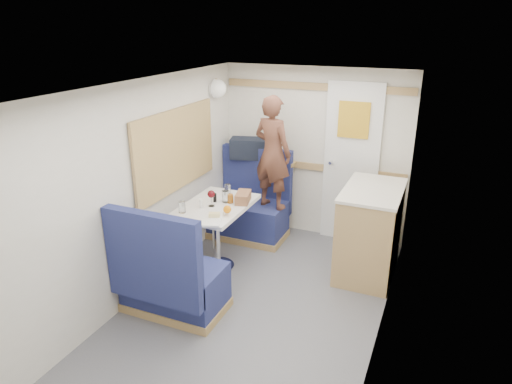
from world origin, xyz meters
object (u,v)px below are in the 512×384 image
at_px(dinette_table, 216,219).
at_px(pepper_grinder, 215,198).
at_px(person, 272,153).
at_px(tumbler_right, 225,196).
at_px(bench_near, 171,283).
at_px(cheese_block, 214,215).
at_px(tumbler_left, 182,207).
at_px(duffel_bag, 252,148).
at_px(beer_glass, 230,199).
at_px(dome_light, 217,89).
at_px(orange_fruit, 227,209).
at_px(tumbler_mid, 228,189).
at_px(wine_glass, 211,195).
at_px(galley_counter, 369,231).
at_px(bread_loaf, 243,197).
at_px(tray, 207,218).
at_px(bench_far, 250,212).

bearing_deg(dinette_table, pepper_grinder, 120.51).
bearing_deg(person, tumbler_right, 86.12).
distance_m(dinette_table, bench_near, 0.90).
height_order(cheese_block, tumbler_left, tumbler_left).
bearing_deg(duffel_bag, dinette_table, -100.95).
bearing_deg(cheese_block, beer_glass, 94.88).
height_order(tumbler_right, beer_glass, tumbler_right).
bearing_deg(dome_light, dinette_table, -65.35).
height_order(orange_fruit, tumbler_mid, tumbler_mid).
relative_size(person, cheese_block, 12.28).
relative_size(dome_light, wine_glass, 1.19).
relative_size(dinette_table, galley_counter, 1.00).
xyz_separation_m(galley_counter, tumbler_mid, (-1.50, -0.21, 0.31)).
height_order(dinette_table, bread_loaf, bread_loaf).
bearing_deg(orange_fruit, cheese_block, -121.36).
xyz_separation_m(tumbler_mid, pepper_grinder, (-0.01, -0.27, -0.00)).
bearing_deg(tumbler_right, wine_glass, -115.71).
bearing_deg(tray, person, 79.94).
bearing_deg(galley_counter, person, 167.69).
distance_m(bench_near, pepper_grinder, 1.04).
relative_size(tray, beer_glass, 3.91).
relative_size(bench_near, duffel_bag, 2.09).
bearing_deg(galley_counter, wine_glass, -158.11).
xyz_separation_m(wine_glass, bread_loaf, (0.24, 0.23, -0.07)).
distance_m(bench_far, cheese_block, 1.26).
bearing_deg(duffel_bag, tumbler_mid, -101.12).
bearing_deg(tumbler_mid, dome_light, 125.24).
bearing_deg(tumbler_mid, cheese_block, -74.29).
bearing_deg(bread_loaf, tumbler_mid, 148.47).
bearing_deg(tray, bread_loaf, 76.61).
distance_m(galley_counter, bread_loaf, 1.33).
xyz_separation_m(bench_far, orange_fruit, (0.23, -1.05, 0.48)).
xyz_separation_m(bench_near, tumbler_left, (-0.20, 0.56, 0.48)).
bearing_deg(duffel_bag, bench_far, -86.20).
relative_size(orange_fruit, tumbler_left, 0.67).
relative_size(wine_glass, bread_loaf, 0.69).
xyz_separation_m(dinette_table, beer_glass, (0.12, 0.11, 0.20)).
bearing_deg(bench_near, cheese_block, 74.97).
xyz_separation_m(cheese_block, tumbler_right, (-0.09, 0.41, 0.02)).
height_order(galley_counter, pepper_grinder, galley_counter).
relative_size(galley_counter, orange_fruit, 12.02).
distance_m(tumbler_mid, bread_loaf, 0.30).
bearing_deg(tumbler_right, bread_loaf, 23.27).
bearing_deg(tray, cheese_block, 40.90).
height_order(bench_far, galley_counter, bench_far).
relative_size(person, duffel_bag, 2.55).
bearing_deg(pepper_grinder, beer_glass, 13.97).
xyz_separation_m(bench_near, dome_light, (-0.39, 1.71, 1.45)).
height_order(pepper_grinder, bread_loaf, bread_loaf).
relative_size(person, tumbler_mid, 12.42).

